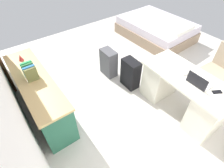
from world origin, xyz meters
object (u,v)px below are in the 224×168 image
object	(u,v)px
office_chair	(216,73)
suitcase_black	(130,74)
desk	(183,93)
computer_mouse	(185,74)
suitcase_spare_grey	(109,63)
laptop	(198,83)
bed	(156,29)
cell_phone_near_laptop	(217,92)
credenza	(40,95)
figurine_small	(20,58)

from	to	relation	value
office_chair	suitcase_black	xyz separation A→B (m)	(1.04, 1.19, -0.12)
desk	computer_mouse	world-z (taller)	computer_mouse
suitcase_spare_grey	computer_mouse	bearing A→B (deg)	-162.75
desk	laptop	bearing A→B (deg)	163.71
office_chair	bed	distance (m)	2.23
bed	suitcase_black	distance (m)	2.15
desk	cell_phone_near_laptop	world-z (taller)	cell_phone_near_laptop
laptop	cell_phone_near_laptop	world-z (taller)	laptop
suitcase_black	suitcase_spare_grey	distance (m)	0.56
credenza	office_chair	bearing A→B (deg)	-117.13
suitcase_black	cell_phone_near_laptop	bearing A→B (deg)	-165.39
desk	suitcase_black	xyz separation A→B (m)	(0.97, 0.30, -0.09)
desk	figurine_small	distance (m)	2.79
laptop	computer_mouse	distance (m)	0.27
credenza	suitcase_black	distance (m)	1.69
credenza	cell_phone_near_laptop	xyz separation A→B (m)	(-1.81, -1.98, 0.37)
bed	suitcase_black	size ratio (longest dim) A/B	3.25
desk	cell_phone_near_laptop	bearing A→B (deg)	-174.00
office_chair	cell_phone_near_laptop	size ratio (longest dim) A/B	6.91
bed	suitcase_black	xyz separation A→B (m)	(-1.07, 1.87, 0.06)
credenza	suitcase_spare_grey	distance (m)	1.51
computer_mouse	cell_phone_near_laptop	distance (m)	0.51
office_chair	laptop	distance (m)	1.01
desk	suitcase_spare_grey	size ratio (longest dim) A/B	2.51
credenza	suitcase_black	world-z (taller)	credenza
desk	credenza	distance (m)	2.38
bed	laptop	xyz separation A→B (m)	(-2.23, 1.62, 0.55)
laptop	bed	bearing A→B (deg)	-35.98
credenza	bed	size ratio (longest dim) A/B	0.93
computer_mouse	figurine_small	xyz separation A→B (m)	(1.88, 1.93, 0.04)
desk	cell_phone_near_laptop	distance (m)	0.56
office_chair	computer_mouse	world-z (taller)	office_chair
suitcase_spare_grey	cell_phone_near_laptop	world-z (taller)	cell_phone_near_laptop
cell_phone_near_laptop	desk	bearing A→B (deg)	36.46
office_chair	computer_mouse	bearing A→B (deg)	80.67
figurine_small	credenza	bearing A→B (deg)	-179.85
computer_mouse	desk	bearing A→B (deg)	-176.34
laptop	figurine_small	distance (m)	2.85
computer_mouse	office_chair	bearing A→B (deg)	-97.64
desk	office_chair	size ratio (longest dim) A/B	1.55
office_chair	suitcase_spare_grey	xyz separation A→B (m)	(1.58, 1.32, -0.13)
suitcase_spare_grey	computer_mouse	world-z (taller)	computer_mouse
desk	credenza	world-z (taller)	credenza
cell_phone_near_laptop	laptop	bearing A→B (deg)	51.46
bed	laptop	world-z (taller)	laptop
laptop	cell_phone_near_laptop	size ratio (longest dim) A/B	2.33
credenza	bed	xyz separation A→B (m)	(0.67, -3.50, -0.13)
credenza	laptop	bearing A→B (deg)	-129.60
laptop	figurine_small	bearing A→B (deg)	41.40
cell_phone_near_laptop	suitcase_black	bearing A→B (deg)	44.33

